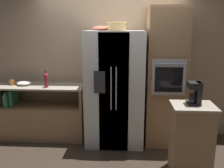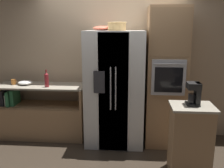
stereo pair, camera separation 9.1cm
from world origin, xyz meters
name	(u,v)px [view 2 (the right image)]	position (x,y,z in m)	size (l,w,h in m)	color
ground_plane	(110,141)	(0.00, 0.00, 0.00)	(20.00, 20.00, 0.00)	#382D23
wall_back	(112,58)	(0.00, 0.46, 1.40)	(12.00, 0.06, 2.80)	tan
counter_left	(41,117)	(-1.26, 0.15, 0.35)	(1.57, 0.56, 0.95)	#A87F56
refrigerator	(115,88)	(0.09, 0.04, 0.94)	(0.95, 0.80, 1.88)	white
wall_oven	(165,77)	(0.91, 0.10, 1.13)	(0.62, 0.72, 2.25)	#A87F56
island_counter	(190,140)	(1.15, -0.86, 0.48)	(0.55, 0.46, 0.96)	#A87F56
wicker_basket	(117,26)	(0.12, -0.02, 1.96)	(0.30, 0.30, 0.13)	tan
fruit_bowl	(102,28)	(-0.13, 0.12, 1.92)	(0.30, 0.30, 0.07)	#DB664C
bottle_tall	(47,79)	(-1.07, 0.03, 1.08)	(0.07, 0.07, 0.30)	maroon
mug	(14,82)	(-1.72, 0.15, 1.00)	(0.11, 0.08, 0.09)	orange
mixing_bowl	(25,83)	(-1.51, 0.16, 0.98)	(0.24, 0.24, 0.07)	white
coffee_maker	(195,93)	(1.17, -0.82, 1.12)	(0.16, 0.19, 0.29)	black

